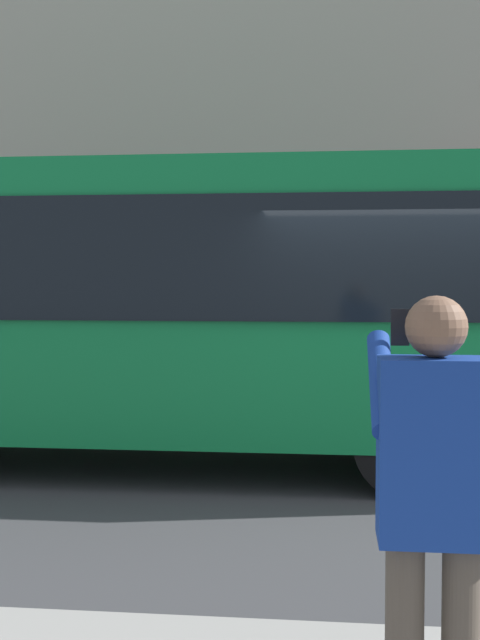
# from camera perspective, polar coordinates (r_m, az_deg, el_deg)

# --- Properties ---
(ground_plane) EXTENTS (60.00, 60.00, 0.00)m
(ground_plane) POSITION_cam_1_polar(r_m,az_deg,el_deg) (7.88, 11.22, -11.24)
(ground_plane) COLOR #38383A
(building_facade_far) EXTENTS (28.00, 1.55, 12.00)m
(building_facade_far) POSITION_cam_1_polar(r_m,az_deg,el_deg) (15.00, 9.15, 18.56)
(building_facade_far) COLOR #A89E8E
(building_facade_far) RESTS_ON ground_plane
(red_bus) EXTENTS (9.05, 2.54, 3.08)m
(red_bus) POSITION_cam_1_polar(r_m,az_deg,el_deg) (8.55, -9.43, 1.28)
(red_bus) COLOR #0F7238
(red_bus) RESTS_ON ground_plane
(pedestrian_photographer) EXTENTS (0.53, 0.52, 1.70)m
(pedestrian_photographer) POSITION_cam_1_polar(r_m,az_deg,el_deg) (3.04, 13.54, -11.78)
(pedestrian_photographer) COLOR #4C4238
(pedestrian_photographer) RESTS_ON sidewalk_curb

